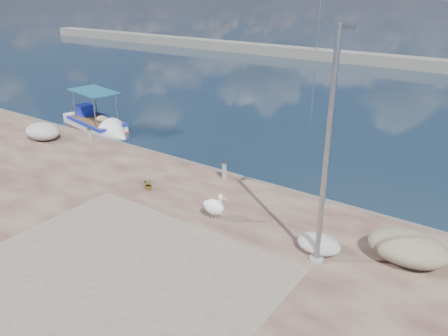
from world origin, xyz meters
TOP-DOWN VIEW (x-y plane):
  - ground at (0.00, 0.00)m, footprint 1400.00×1400.00m
  - quay at (0.00, -6.00)m, footprint 44.00×22.00m
  - quay_patch at (1.00, -3.00)m, footprint 9.00×7.00m
  - breakwater at (-0.00, 40.00)m, footprint 120.00×2.20m
  - boat_left at (-11.96, 6.96)m, footprint 6.08×2.99m
  - pelican at (1.35, 1.28)m, footprint 1.07×0.50m
  - lamp_post at (5.45, 1.03)m, footprint 0.44×0.96m
  - bollard_near at (-0.38, 4.35)m, footprint 0.26×0.26m
  - bollard_far at (-8.95, 4.08)m, footprint 0.26×0.26m
  - potted_plant at (-2.28, 1.66)m, footprint 0.46×0.40m
  - net_pile_c at (7.70, 2.59)m, footprint 2.39×1.71m
  - net_pile_d at (5.29, 1.52)m, footprint 1.42×1.06m
  - net_pile_a at (-11.55, 3.00)m, footprint 2.17×1.58m

SIDE VIEW (x-z plane):
  - ground at x=0.00m, z-range 0.00..0.00m
  - boat_left at x=-11.96m, z-range -1.18..1.62m
  - quay at x=0.00m, z-range 0.00..0.50m
  - quay_patch at x=1.00m, z-range 0.50..0.51m
  - breakwater at x=0.00m, z-range -3.15..4.35m
  - potted_plant at x=-2.28m, z-range 0.50..1.00m
  - net_pile_d at x=5.29m, z-range 0.50..1.03m
  - bollard_far at x=-8.95m, z-range 0.53..1.32m
  - bollard_near at x=-0.38m, z-range 0.53..1.32m
  - net_pile_a at x=-11.55m, z-range 0.50..1.39m
  - net_pile_c at x=7.70m, z-range 0.50..1.44m
  - pelican at x=1.35m, z-range 0.47..1.52m
  - lamp_post at x=5.45m, z-range 0.30..7.30m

